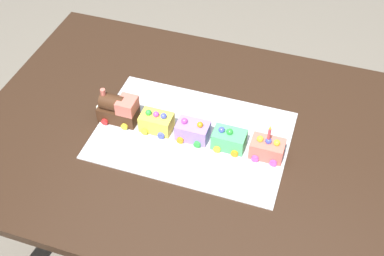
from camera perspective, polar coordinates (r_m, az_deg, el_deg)
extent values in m
plane|color=gray|center=(2.16, 0.23, -14.27)|extent=(8.00, 8.00, 0.00)
cube|color=#382316|center=(1.57, 0.31, -1.04)|extent=(1.40, 1.00, 0.03)
cube|color=#382316|center=(2.32, -11.49, 3.95)|extent=(0.07, 0.07, 0.71)
cube|color=#382316|center=(2.13, 20.78, -3.49)|extent=(0.07, 0.07, 0.71)
cube|color=silver|center=(1.55, 0.00, -0.82)|extent=(0.60, 0.40, 0.00)
cube|color=#472816|center=(1.60, -8.46, 1.65)|extent=(0.12, 0.06, 0.05)
cylinder|color=#472816|center=(1.58, -9.15, 2.92)|extent=(0.07, 0.05, 0.05)
cube|color=#F27260|center=(1.56, -7.50, 2.62)|extent=(0.06, 0.06, 0.04)
cylinder|color=#F27260|center=(1.57, -10.21, 3.97)|extent=(0.02, 0.02, 0.03)
sphere|color=#F4EFCC|center=(1.62, -10.69, 2.36)|extent=(0.02, 0.02, 0.02)
cylinder|color=red|center=(1.60, -10.05, 0.69)|extent=(0.02, 0.01, 0.02)
cylinder|color=yellow|center=(1.58, -7.81, 0.14)|extent=(0.02, 0.01, 0.02)
cylinder|color=yellow|center=(1.64, -8.99, 2.39)|extent=(0.02, 0.01, 0.02)
cylinder|color=green|center=(1.62, -6.79, 1.87)|extent=(0.02, 0.01, 0.02)
cube|color=#F4E04C|center=(1.56, -4.11, 0.68)|extent=(0.10, 0.06, 0.06)
cylinder|color=yellow|center=(1.55, -5.50, -0.43)|extent=(0.02, 0.01, 0.02)
cylinder|color=#4C59D8|center=(1.54, -3.61, -0.90)|extent=(0.02, 0.01, 0.02)
cylinder|color=orange|center=(1.60, -4.53, 1.34)|extent=(0.02, 0.01, 0.02)
cylinder|color=red|center=(1.58, -2.68, 0.91)|extent=(0.02, 0.01, 0.02)
sphere|color=green|center=(1.54, -5.04, 1.78)|extent=(0.02, 0.02, 0.02)
sphere|color=#D84CB2|center=(1.53, -4.18, 1.58)|extent=(0.02, 0.02, 0.02)
sphere|color=#4C59D8|center=(1.52, -3.30, 1.37)|extent=(0.02, 0.02, 0.02)
cube|color=#AD84E0|center=(1.53, 0.02, -0.31)|extent=(0.10, 0.06, 0.06)
cylinder|color=orange|center=(1.52, -1.39, -1.45)|extent=(0.02, 0.01, 0.02)
cylinder|color=green|center=(1.51, 0.58, -1.93)|extent=(0.02, 0.01, 0.02)
cylinder|color=red|center=(1.57, -0.52, 0.40)|extent=(0.02, 0.01, 0.02)
cylinder|color=#4C59D8|center=(1.56, 1.40, -0.06)|extent=(0.02, 0.01, 0.02)
sphere|color=orange|center=(1.50, 0.93, 0.38)|extent=(0.02, 0.02, 0.02)
sphere|color=#D84CB2|center=(1.51, -0.88, 0.80)|extent=(0.02, 0.02, 0.02)
cube|color=#59CC7A|center=(1.50, 4.29, -1.33)|extent=(0.10, 0.06, 0.06)
cylinder|color=yellow|center=(1.50, 2.88, -2.49)|extent=(0.02, 0.01, 0.02)
cylinder|color=orange|center=(1.49, 4.91, -2.98)|extent=(0.02, 0.01, 0.02)
cylinder|color=#4C59D8|center=(1.54, 3.63, -0.59)|extent=(0.02, 0.01, 0.02)
cylinder|color=#D84CB2|center=(1.54, 5.60, -1.05)|extent=(0.02, 0.01, 0.02)
sphere|color=green|center=(1.48, 4.36, -0.43)|extent=(0.02, 0.02, 0.02)
sphere|color=#4C59D8|center=(1.48, 3.43, -0.21)|extent=(0.02, 0.02, 0.02)
cube|color=#F27260|center=(1.49, 8.67, -2.36)|extent=(0.10, 0.06, 0.06)
cylinder|color=#D84CB2|center=(1.48, 7.27, -3.54)|extent=(0.02, 0.01, 0.02)
cylinder|color=#D84CB2|center=(1.48, 9.34, -4.03)|extent=(0.02, 0.01, 0.02)
cylinder|color=#D84CB2|center=(1.53, 7.88, -1.59)|extent=(0.02, 0.01, 0.02)
cylinder|color=orange|center=(1.53, 9.88, -2.06)|extent=(0.02, 0.01, 0.02)
sphere|color=yellow|center=(1.47, 9.76, -1.70)|extent=(0.02, 0.02, 0.02)
sphere|color=yellow|center=(1.47, 7.86, -1.26)|extent=(0.02, 0.02, 0.02)
sphere|color=#4C59D8|center=(1.47, 8.81, -1.48)|extent=(0.02, 0.02, 0.02)
cylinder|color=#F24C59|center=(1.45, 8.90, -0.65)|extent=(0.01, 0.01, 0.04)
cone|color=yellow|center=(1.43, 9.02, 0.09)|extent=(0.01, 0.01, 0.01)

